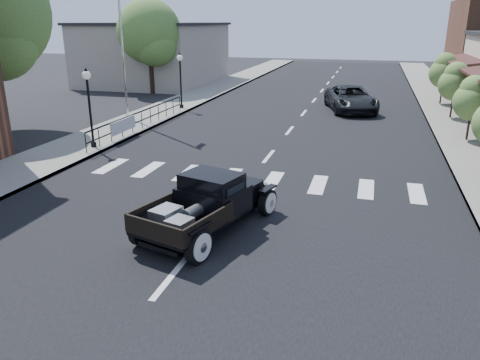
# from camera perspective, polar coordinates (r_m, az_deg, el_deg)

# --- Properties ---
(ground) EXTENTS (120.00, 120.00, 0.00)m
(ground) POSITION_cam_1_polar(r_m,az_deg,el_deg) (13.12, -3.08, -5.31)
(ground) COLOR black
(ground) RESTS_ON ground
(road) EXTENTS (14.00, 80.00, 0.02)m
(road) POSITION_cam_1_polar(r_m,az_deg,el_deg) (27.14, 7.17, 7.33)
(road) COLOR black
(road) RESTS_ON ground
(road_markings) EXTENTS (12.00, 60.00, 0.06)m
(road_markings) POSITION_cam_1_polar(r_m,az_deg,el_deg) (22.33, 5.17, 4.88)
(road_markings) COLOR silver
(road_markings) RESTS_ON ground
(sidewalk_left) EXTENTS (3.00, 80.00, 0.15)m
(sidewalk_left) POSITION_cam_1_polar(r_m,az_deg,el_deg) (29.57, -9.48, 8.30)
(sidewalk_left) COLOR gray
(sidewalk_left) RESTS_ON ground
(sidewalk_right) EXTENTS (3.00, 80.00, 0.15)m
(sidewalk_right) POSITION_cam_1_polar(r_m,az_deg,el_deg) (27.23, 25.22, 5.86)
(sidewalk_right) COLOR gray
(sidewalk_right) RESTS_ON ground
(low_building_left) EXTENTS (10.00, 12.00, 5.00)m
(low_building_left) POSITION_cam_1_polar(r_m,az_deg,el_deg) (43.72, -10.30, 14.82)
(low_building_left) COLOR #A69A8B
(low_building_left) RESTS_ON ground
(railing) EXTENTS (0.08, 10.00, 1.00)m
(railing) POSITION_cam_1_polar(r_m,az_deg,el_deg) (24.54, -11.91, 7.38)
(railing) COLOR black
(railing) RESTS_ON sidewalk_left
(banner) EXTENTS (0.04, 2.20, 0.60)m
(banner) POSITION_cam_1_polar(r_m,az_deg,el_deg) (22.83, -13.98, 5.87)
(banner) COLOR silver
(banner) RESTS_ON sidewalk_left
(lamp_post_b) EXTENTS (0.36, 0.36, 3.37)m
(lamp_post_b) POSITION_cam_1_polar(r_m,az_deg,el_deg) (21.09, -17.84, 8.33)
(lamp_post_b) COLOR black
(lamp_post_b) RESTS_ON sidewalk_left
(lamp_post_c) EXTENTS (0.36, 0.36, 3.37)m
(lamp_post_c) POSITION_cam_1_polar(r_m,az_deg,el_deg) (29.85, -7.25, 11.92)
(lamp_post_c) COLOR black
(lamp_post_c) RESTS_ON sidewalk_left
(flagpole) EXTENTS (0.12, 0.12, 11.55)m
(flagpole) POSITION_cam_1_polar(r_m,az_deg,el_deg) (26.76, -14.49, 19.50)
(flagpole) COLOR silver
(flagpole) RESTS_ON sidewalk_left
(big_tree_far) EXTENTS (4.75, 4.75, 6.98)m
(big_tree_far) POSITION_cam_1_polar(r_m,az_deg,el_deg) (37.19, -10.91, 15.65)
(big_tree_far) COLOR #4D7230
(big_tree_far) RESTS_ON ground
(small_tree_c) EXTENTS (1.69, 1.69, 2.82)m
(small_tree_c) POSITION_cam_1_polar(r_m,az_deg,el_deg) (23.85, 26.35, 7.74)
(small_tree_c) COLOR #567736
(small_tree_c) RESTS_ON sidewalk_right
(small_tree_d) EXTENTS (1.78, 1.78, 2.97)m
(small_tree_d) POSITION_cam_1_polar(r_m,az_deg,el_deg) (29.13, 24.62, 9.83)
(small_tree_d) COLOR #567736
(small_tree_d) RESTS_ON sidewalk_right
(small_tree_e) EXTENTS (1.89, 1.89, 3.16)m
(small_tree_e) POSITION_cam_1_polar(r_m,az_deg,el_deg) (33.90, 23.52, 11.18)
(small_tree_e) COLOR #567736
(small_tree_e) RESTS_ON sidewalk_right
(hotrod_pickup) EXTENTS (3.34, 4.99, 1.58)m
(hotrod_pickup) POSITION_cam_1_polar(r_m,az_deg,el_deg) (12.42, -3.96, -2.79)
(hotrod_pickup) COLOR black
(hotrod_pickup) RESTS_ON ground
(second_car) EXTENTS (3.90, 5.98, 1.53)m
(second_car) POSITION_cam_1_polar(r_m,az_deg,el_deg) (30.24, 13.35, 9.61)
(second_car) COLOR black
(second_car) RESTS_ON ground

